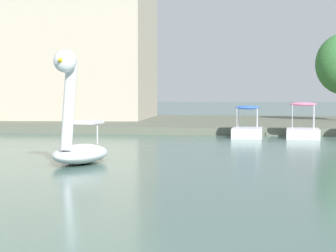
{
  "coord_description": "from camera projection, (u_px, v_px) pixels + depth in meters",
  "views": [
    {
      "loc": [
        2.38,
        -4.12,
        1.89
      ],
      "look_at": [
        -1.32,
        19.19,
        0.76
      ],
      "focal_mm": 62.96,
      "sensor_mm": 36.0,
      "label": 1
    }
  ],
  "objects": [
    {
      "name": "pedal_boat_pink",
      "position": [
        303.0,
        129.0,
        27.57
      ],
      "size": [
        1.6,
        2.37,
        1.7
      ],
      "color": "white",
      "rests_on": "ground_plane"
    },
    {
      "name": "shore_bank_far",
      "position": [
        226.0,
        123.0,
        40.43
      ],
      "size": [
        145.25,
        21.63,
        0.38
      ],
      "primitive_type": "cube",
      "color": "#5B6051",
      "rests_on": "ground_plane"
    },
    {
      "name": "pedal_boat_blue",
      "position": [
        247.0,
        128.0,
        28.04
      ],
      "size": [
        1.43,
        2.28,
        1.54
      ],
      "color": "white",
      "rests_on": "ground_plane"
    },
    {
      "name": "tree_broadleaf_behind_dock",
      "position": [
        92.0,
        75.0,
        42.53
      ],
      "size": [
        7.72,
        7.71,
        5.07
      ],
      "color": "#423323",
      "rests_on": "shore_bank_far"
    },
    {
      "name": "apartment_block",
      "position": [
        19.0,
        49.0,
        44.78
      ],
      "size": [
        20.86,
        14.45,
        10.42
      ],
      "primitive_type": "cube",
      "rotation": [
        0.0,
        0.0,
        0.08
      ],
      "color": "#B2A893",
      "rests_on": "shore_bank_far"
    },
    {
      "name": "swan_boat",
      "position": [
        78.0,
        138.0,
        16.77
      ],
      "size": [
        1.59,
        2.86,
        3.2
      ],
      "color": "white",
      "rests_on": "ground_plane"
    }
  ]
}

